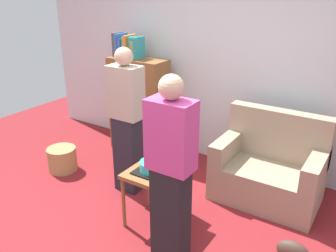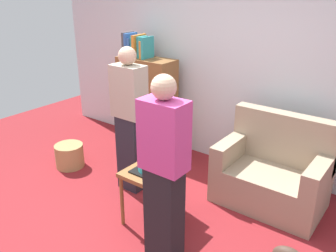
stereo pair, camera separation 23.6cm
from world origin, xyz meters
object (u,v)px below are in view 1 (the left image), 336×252
at_px(birthday_cake, 154,167).
at_px(handbag, 293,252).
at_px(bookshelf, 139,103).
at_px(couch, 269,170).
at_px(side_table, 154,179).
at_px(person_holding_cake, 171,174).
at_px(person_blowing_candles, 127,121).
at_px(wicker_basket, 62,159).

bearing_deg(birthday_cake, handbag, 8.40).
distance_m(bookshelf, birthday_cake, 1.73).
height_order(couch, bookshelf, bookshelf).
bearing_deg(birthday_cake, side_table, -157.01).
xyz_separation_m(bookshelf, person_holding_cake, (1.56, -1.63, 0.14)).
distance_m(birthday_cake, person_blowing_candles, 0.73).
bearing_deg(person_holding_cake, wicker_basket, -8.55).
height_order(person_holding_cake, wicker_basket, person_holding_cake).
relative_size(wicker_basket, handbag, 1.29).
height_order(side_table, handbag, side_table).
bearing_deg(handbag, bookshelf, 155.86).
height_order(bookshelf, side_table, bookshelf).
height_order(couch, side_table, couch).
relative_size(couch, wicker_basket, 3.06).
relative_size(person_holding_cake, handbag, 5.82).
relative_size(couch, person_blowing_candles, 0.67).
xyz_separation_m(wicker_basket, handbag, (2.89, -0.06, -0.05)).
relative_size(bookshelf, birthday_cake, 5.04).
height_order(birthday_cake, wicker_basket, birthday_cake).
xyz_separation_m(person_blowing_candles, person_holding_cake, (1.01, -0.70, 0.00)).
bearing_deg(bookshelf, wicker_basket, -112.99).
distance_m(person_holding_cake, handbag, 1.27).
relative_size(person_blowing_candles, person_holding_cake, 1.00).
relative_size(bookshelf, person_blowing_candles, 0.99).
xyz_separation_m(side_table, person_blowing_candles, (-0.60, 0.36, 0.35)).
distance_m(couch, person_blowing_candles, 1.63).
bearing_deg(handbag, person_holding_cake, -149.49).
height_order(bookshelf, person_blowing_candles, person_blowing_candles).
height_order(birthday_cake, person_blowing_candles, person_blowing_candles).
bearing_deg(handbag, wicker_basket, 178.83).
bearing_deg(couch, person_holding_cake, -105.57).
relative_size(couch, handbag, 3.93).
distance_m(couch, birthday_cake, 1.34).
distance_m(couch, bookshelf, 1.99).
bearing_deg(side_table, couch, 53.00).
bearing_deg(person_blowing_candles, handbag, -7.12).
bearing_deg(birthday_cake, wicker_basket, 171.05).
height_order(side_table, birthday_cake, birthday_cake).
height_order(bookshelf, person_holding_cake, person_holding_cake).
height_order(side_table, person_holding_cake, person_holding_cake).
distance_m(side_table, birthday_cake, 0.14).
bearing_deg(birthday_cake, person_holding_cake, -39.77).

